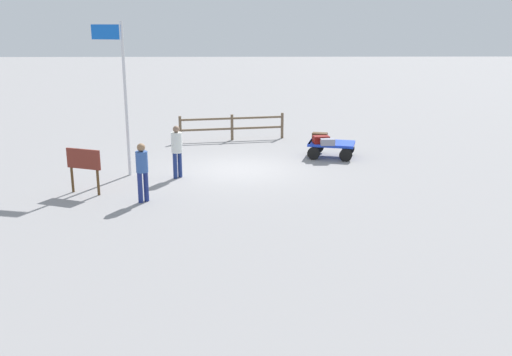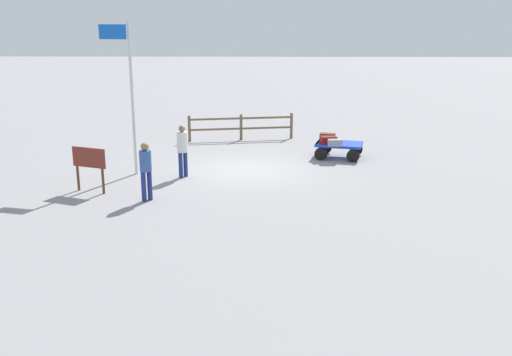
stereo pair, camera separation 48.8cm
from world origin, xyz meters
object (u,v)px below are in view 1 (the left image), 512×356
object	(u,v)px
luggage_cart	(331,146)
signboard	(84,163)
worker_trailing	(142,168)
suitcase_maroon	(321,140)
suitcase_navy	(328,142)
suitcase_grey	(320,137)
flagpole	(122,87)
worker_lead	(177,147)

from	to	relation	value
luggage_cart	signboard	bearing A→B (deg)	29.94
worker_trailing	suitcase_maroon	bearing A→B (deg)	-137.42
suitcase_navy	worker_trailing	distance (m)	7.84
luggage_cart	worker_trailing	world-z (taller)	worker_trailing
suitcase_grey	worker_trailing	bearing A→B (deg)	44.72
flagpole	worker_trailing	bearing A→B (deg)	109.89
luggage_cart	signboard	world-z (taller)	signboard
luggage_cart	suitcase_grey	world-z (taller)	suitcase_grey
flagpole	suitcase_navy	bearing A→B (deg)	-164.15
luggage_cart	suitcase_grey	bearing A→B (deg)	-29.37
suitcase_grey	worker_trailing	size ratio (longest dim) A/B	0.36
suitcase_grey	suitcase_navy	size ratio (longest dim) A/B	1.19
luggage_cart	worker_lead	distance (m)	6.27
luggage_cart	suitcase_grey	xyz separation A→B (m)	(0.41, -0.23, 0.31)
suitcase_grey	worker_lead	xyz separation A→B (m)	(5.12, 3.14, 0.30)
suitcase_navy	flagpole	world-z (taller)	flagpole
signboard	worker_lead	bearing A→B (deg)	-145.70
flagpole	signboard	bearing A→B (deg)	69.30
luggage_cart	worker_lead	bearing A→B (deg)	27.75
suitcase_maroon	suitcase_navy	bearing A→B (deg)	122.61
worker_lead	flagpole	distance (m)	2.67
flagpole	luggage_cart	bearing A→B (deg)	-160.97
suitcase_navy	flagpole	xyz separation A→B (m)	(7.10, 2.02, 2.29)
worker_lead	signboard	world-z (taller)	worker_lead
suitcase_navy	flagpole	size ratio (longest dim) A/B	0.11
suitcase_navy	worker_lead	world-z (taller)	worker_lead
suitcase_navy	luggage_cart	bearing A→B (deg)	-111.89
flagpole	signboard	xyz separation A→B (m)	(0.81, 2.16, -2.04)
signboard	flagpole	bearing A→B (deg)	-110.70
flagpole	worker_lead	bearing A→B (deg)	167.73
flagpole	signboard	size ratio (longest dim) A/B	3.65
suitcase_navy	worker_lead	bearing A→B (deg)	24.30
worker_trailing	signboard	size ratio (longest dim) A/B	1.25
worker_lead	flagpole	world-z (taller)	flagpole
suitcase_maroon	signboard	distance (m)	8.93
suitcase_maroon	worker_trailing	size ratio (longest dim) A/B	0.37
worker_trailing	flagpole	xyz separation A→B (m)	(1.09, -3.00, 1.96)
suitcase_maroon	worker_trailing	xyz separation A→B (m)	(5.81, 5.34, 0.31)
worker_lead	suitcase_grey	bearing A→B (deg)	-148.51
suitcase_grey	suitcase_maroon	xyz separation A→B (m)	(0.00, 0.41, -0.02)
worker_trailing	signboard	world-z (taller)	worker_trailing
suitcase_maroon	signboard	xyz separation A→B (m)	(7.71, 4.49, 0.23)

